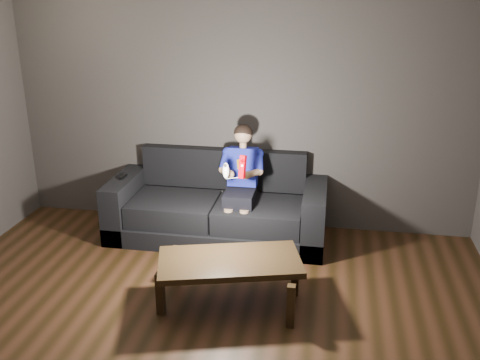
# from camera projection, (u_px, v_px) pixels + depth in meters

# --- Properties ---
(back_wall) EXTENTS (5.00, 0.04, 2.70)m
(back_wall) POSITION_uv_depth(u_px,v_px,m) (241.00, 105.00, 5.68)
(back_wall) COLOR #403C38
(back_wall) RESTS_ON ground
(sofa) EXTENTS (2.26, 0.98, 0.87)m
(sofa) POSITION_uv_depth(u_px,v_px,m) (219.00, 210.00, 5.72)
(sofa) COLOR black
(sofa) RESTS_ON floor
(child) EXTENTS (0.45, 0.55, 1.11)m
(child) POSITION_uv_depth(u_px,v_px,m) (241.00, 174.00, 5.47)
(child) COLOR black
(child) RESTS_ON sofa
(wii_remote_red) EXTENTS (0.07, 0.09, 0.22)m
(wii_remote_red) POSITION_uv_depth(u_px,v_px,m) (243.00, 167.00, 4.98)
(wii_remote_red) COLOR #CA000B
(wii_remote_red) RESTS_ON child
(nunchuk_white) EXTENTS (0.08, 0.11, 0.16)m
(nunchuk_white) POSITION_uv_depth(u_px,v_px,m) (226.00, 171.00, 5.03)
(nunchuk_white) COLOR white
(nunchuk_white) RESTS_ON child
(wii_remote_black) EXTENTS (0.04, 0.14, 0.03)m
(wii_remote_black) POSITION_uv_depth(u_px,v_px,m) (123.00, 176.00, 5.69)
(wii_remote_black) COLOR black
(wii_remote_black) RESTS_ON sofa
(coffee_table) EXTENTS (1.28, 0.87, 0.42)m
(coffee_table) POSITION_uv_depth(u_px,v_px,m) (230.00, 265.00, 4.41)
(coffee_table) COLOR black
(coffee_table) RESTS_ON floor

